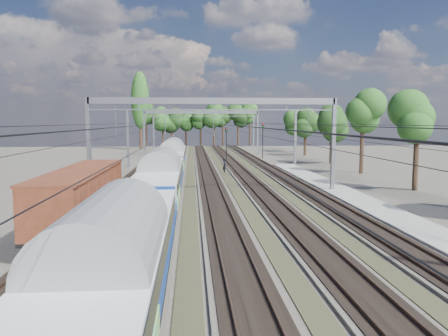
{
  "coord_description": "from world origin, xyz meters",
  "views": [
    {
      "loc": [
        -2.1,
        -10.9,
        6.78
      ],
      "look_at": [
        0.71,
        26.5,
        2.8
      ],
      "focal_mm": 35.0,
      "sensor_mm": 36.0,
      "label": 1
    }
  ],
  "objects": [
    {
      "name": "platform",
      "position": [
        12.0,
        20.0,
        0.15
      ],
      "size": [
        3.0,
        70.0,
        0.3
      ],
      "primitive_type": "cube",
      "color": "gray",
      "rests_on": "ground"
    },
    {
      "name": "worker",
      "position": [
        2.29,
        46.39,
        1.0
      ],
      "size": [
        0.59,
        0.8,
        2.01
      ],
      "primitive_type": "imported",
      "rotation": [
        0.0,
        0.0,
        1.72
      ],
      "color": "black",
      "rests_on": "ground"
    },
    {
      "name": "signal_far",
      "position": [
        11.12,
        69.21,
        4.08
      ],
      "size": [
        0.45,
        0.41,
        6.45
      ],
      "rotation": [
        0.0,
        0.0,
        -0.25
      ],
      "color": "black",
      "rests_on": "ground"
    },
    {
      "name": "freight_boxcar",
      "position": [
        -9.0,
        16.79,
        2.24
      ],
      "size": [
        2.94,
        14.21,
        3.66
      ],
      "color": "black",
      "rests_on": "ground"
    },
    {
      "name": "tree_belt",
      "position": [
        8.04,
        87.48,
        8.27
      ],
      "size": [
        40.31,
        98.71,
        12.03
      ],
      "color": "black",
      "rests_on": "ground"
    },
    {
      "name": "catenary",
      "position": [
        0.33,
        52.69,
        6.4
      ],
      "size": [
        25.65,
        130.0,
        9.0
      ],
      "color": "slate",
      "rests_on": "ground"
    },
    {
      "name": "poplar",
      "position": [
        -14.5,
        98.0,
        11.89
      ],
      "size": [
        4.4,
        4.4,
        19.04
      ],
      "color": "black",
      "rests_on": "ground"
    },
    {
      "name": "signal_near",
      "position": [
        3.76,
        61.83,
        3.69
      ],
      "size": [
        0.4,
        0.36,
        5.82
      ],
      "rotation": [
        0.0,
        0.0,
        -0.23
      ],
      "color": "black",
      "rests_on": "ground"
    },
    {
      "name": "track_bed",
      "position": [
        -0.0,
        45.0,
        0.1
      ],
      "size": [
        21.0,
        130.0,
        0.34
      ],
      "color": "#47423A",
      "rests_on": "ground"
    },
    {
      "name": "emu_train",
      "position": [
        -4.5,
        23.23,
        2.66
      ],
      "size": [
        3.1,
        65.44,
        4.53
      ],
      "color": "black",
      "rests_on": "ground"
    }
  ]
}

